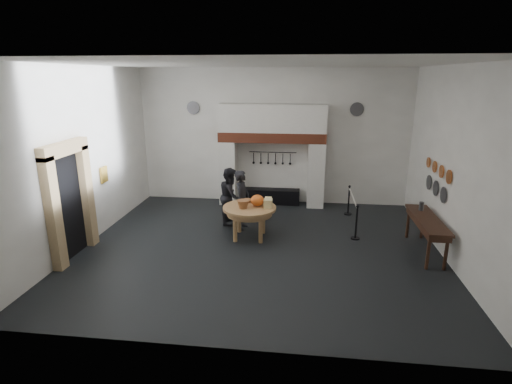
# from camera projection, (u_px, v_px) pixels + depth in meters

# --- Properties ---
(floor) EXTENTS (9.00, 8.00, 0.02)m
(floor) POSITION_uv_depth(u_px,v_px,m) (260.00, 247.00, 10.25)
(floor) COLOR black
(floor) RESTS_ON ground
(ceiling) EXTENTS (9.00, 8.00, 0.02)m
(ceiling) POSITION_uv_depth(u_px,v_px,m) (260.00, 64.00, 8.99)
(ceiling) COLOR silver
(ceiling) RESTS_ON wall_back
(wall_back) EXTENTS (9.00, 0.02, 4.50)m
(wall_back) POSITION_uv_depth(u_px,v_px,m) (273.00, 137.00, 13.43)
(wall_back) COLOR white
(wall_back) RESTS_ON floor
(wall_front) EXTENTS (9.00, 0.02, 4.50)m
(wall_front) POSITION_uv_depth(u_px,v_px,m) (230.00, 218.00, 5.81)
(wall_front) COLOR white
(wall_front) RESTS_ON floor
(wall_left) EXTENTS (0.02, 8.00, 4.50)m
(wall_left) POSITION_uv_depth(u_px,v_px,m) (84.00, 157.00, 10.13)
(wall_left) COLOR white
(wall_left) RESTS_ON floor
(wall_right) EXTENTS (0.02, 8.00, 4.50)m
(wall_right) POSITION_uv_depth(u_px,v_px,m) (456.00, 166.00, 9.10)
(wall_right) COLOR white
(wall_right) RESTS_ON floor
(chimney_pier_left) EXTENTS (0.55, 0.70, 2.15)m
(chimney_pier_left) POSITION_uv_depth(u_px,v_px,m) (229.00, 172.00, 13.60)
(chimney_pier_left) COLOR silver
(chimney_pier_left) RESTS_ON floor
(chimney_pier_right) EXTENTS (0.55, 0.70, 2.15)m
(chimney_pier_right) POSITION_uv_depth(u_px,v_px,m) (316.00, 175.00, 13.26)
(chimney_pier_right) COLOR silver
(chimney_pier_right) RESTS_ON floor
(hearth_brick_band) EXTENTS (3.50, 0.72, 0.32)m
(hearth_brick_band) POSITION_uv_depth(u_px,v_px,m) (272.00, 137.00, 13.08)
(hearth_brick_band) COLOR #9E442B
(hearth_brick_band) RESTS_ON chimney_pier_left
(chimney_hood) EXTENTS (3.50, 0.70, 0.90)m
(chimney_hood) POSITION_uv_depth(u_px,v_px,m) (272.00, 118.00, 12.91)
(chimney_hood) COLOR silver
(chimney_hood) RESTS_ON hearth_brick_band
(iron_range) EXTENTS (1.90, 0.45, 0.50)m
(iron_range) POSITION_uv_depth(u_px,v_px,m) (272.00, 196.00, 13.72)
(iron_range) COLOR black
(iron_range) RESTS_ON floor
(utensil_rail) EXTENTS (1.60, 0.02, 0.02)m
(utensil_rail) POSITION_uv_depth(u_px,v_px,m) (273.00, 152.00, 13.49)
(utensil_rail) COLOR black
(utensil_rail) RESTS_ON wall_back
(door_recess) EXTENTS (0.04, 1.10, 2.50)m
(door_recess) POSITION_uv_depth(u_px,v_px,m) (68.00, 207.00, 9.46)
(door_recess) COLOR black
(door_recess) RESTS_ON floor
(door_jamb_near) EXTENTS (0.22, 0.30, 2.60)m
(door_jamb_near) POSITION_uv_depth(u_px,v_px,m) (54.00, 215.00, 8.77)
(door_jamb_near) COLOR tan
(door_jamb_near) RESTS_ON floor
(door_jamb_far) EXTENTS (0.22, 0.30, 2.60)m
(door_jamb_far) POSITION_uv_depth(u_px,v_px,m) (87.00, 196.00, 10.10)
(door_jamb_far) COLOR tan
(door_jamb_far) RESTS_ON floor
(door_lintel) EXTENTS (0.22, 1.70, 0.30)m
(door_lintel) POSITION_uv_depth(u_px,v_px,m) (64.00, 149.00, 9.06)
(door_lintel) COLOR tan
(door_lintel) RESTS_ON door_jamb_near
(wall_plaque) EXTENTS (0.05, 0.34, 0.44)m
(wall_plaque) POSITION_uv_depth(u_px,v_px,m) (104.00, 175.00, 11.07)
(wall_plaque) COLOR gold
(wall_plaque) RESTS_ON wall_left
(work_table) EXTENTS (1.60, 1.60, 0.07)m
(work_table) POSITION_uv_depth(u_px,v_px,m) (249.00, 208.00, 10.66)
(work_table) COLOR tan
(work_table) RESTS_ON floor
(pumpkin) EXTENTS (0.36, 0.36, 0.31)m
(pumpkin) POSITION_uv_depth(u_px,v_px,m) (257.00, 200.00, 10.68)
(pumpkin) COLOR orange
(pumpkin) RESTS_ON work_table
(cheese_block_big) EXTENTS (0.22, 0.22, 0.24)m
(cheese_block_big) POSITION_uv_depth(u_px,v_px,m) (268.00, 204.00, 10.51)
(cheese_block_big) COLOR #D8C281
(cheese_block_big) RESTS_ON work_table
(cheese_block_small) EXTENTS (0.18, 0.18, 0.20)m
(cheese_block_small) POSITION_uv_depth(u_px,v_px,m) (268.00, 201.00, 10.81)
(cheese_block_small) COLOR #FFE498
(cheese_block_small) RESTS_ON work_table
(wicker_basket) EXTENTS (0.36, 0.36, 0.22)m
(wicker_basket) POSITION_uv_depth(u_px,v_px,m) (243.00, 204.00, 10.50)
(wicker_basket) COLOR brown
(wicker_basket) RESTS_ON work_table
(bread_loaf) EXTENTS (0.31, 0.18, 0.13)m
(bread_loaf) POSITION_uv_depth(u_px,v_px,m) (248.00, 200.00, 10.98)
(bread_loaf) COLOR #A8663B
(bread_loaf) RESTS_ON work_table
(visitor_near) EXTENTS (0.50, 0.68, 1.71)m
(visitor_near) POSITION_uv_depth(u_px,v_px,m) (242.00, 200.00, 11.29)
(visitor_near) COLOR black
(visitor_near) RESTS_ON floor
(visitor_far) EXTENTS (0.69, 0.86, 1.68)m
(visitor_far) POSITION_uv_depth(u_px,v_px,m) (231.00, 196.00, 11.72)
(visitor_far) COLOR black
(visitor_far) RESTS_ON floor
(side_table) EXTENTS (0.55, 2.20, 0.06)m
(side_table) POSITION_uv_depth(u_px,v_px,m) (427.00, 219.00, 9.73)
(side_table) COLOR #351C13
(side_table) RESTS_ON floor
(pewter_jug) EXTENTS (0.12, 0.12, 0.22)m
(pewter_jug) POSITION_uv_depth(u_px,v_px,m) (421.00, 206.00, 10.26)
(pewter_jug) COLOR #47474C
(pewter_jug) RESTS_ON side_table
(copper_pan_a) EXTENTS (0.03, 0.34, 0.34)m
(copper_pan_a) POSITION_uv_depth(u_px,v_px,m) (449.00, 177.00, 9.38)
(copper_pan_a) COLOR #C6662D
(copper_pan_a) RESTS_ON wall_right
(copper_pan_b) EXTENTS (0.03, 0.32, 0.32)m
(copper_pan_b) POSITION_uv_depth(u_px,v_px,m) (441.00, 172.00, 9.91)
(copper_pan_b) COLOR #C6662D
(copper_pan_b) RESTS_ON wall_right
(copper_pan_c) EXTENTS (0.03, 0.30, 0.30)m
(copper_pan_c) POSITION_uv_depth(u_px,v_px,m) (435.00, 167.00, 10.43)
(copper_pan_c) COLOR #C6662D
(copper_pan_c) RESTS_ON wall_right
(copper_pan_d) EXTENTS (0.03, 0.28, 0.28)m
(copper_pan_d) POSITION_uv_depth(u_px,v_px,m) (428.00, 162.00, 10.95)
(copper_pan_d) COLOR #C6662D
(copper_pan_d) RESTS_ON wall_right
(pewter_plate_left) EXTENTS (0.03, 0.40, 0.40)m
(pewter_plate_left) POSITION_uv_depth(u_px,v_px,m) (443.00, 195.00, 9.71)
(pewter_plate_left) COLOR #4C4C51
(pewter_plate_left) RESTS_ON wall_right
(pewter_plate_mid) EXTENTS (0.03, 0.40, 0.40)m
(pewter_plate_mid) POSITION_uv_depth(u_px,v_px,m) (436.00, 188.00, 10.28)
(pewter_plate_mid) COLOR #4C4C51
(pewter_plate_mid) RESTS_ON wall_right
(pewter_plate_right) EXTENTS (0.03, 0.40, 0.40)m
(pewter_plate_right) POSITION_uv_depth(u_px,v_px,m) (429.00, 182.00, 10.86)
(pewter_plate_right) COLOR #4C4C51
(pewter_plate_right) RESTS_ON wall_right
(pewter_plate_back_left) EXTENTS (0.44, 0.03, 0.44)m
(pewter_plate_back_left) POSITION_uv_depth(u_px,v_px,m) (193.00, 108.00, 13.44)
(pewter_plate_back_left) COLOR #4C4C51
(pewter_plate_back_left) RESTS_ON wall_back
(pewter_plate_back_right) EXTENTS (0.44, 0.03, 0.44)m
(pewter_plate_back_right) POSITION_uv_depth(u_px,v_px,m) (357.00, 109.00, 12.82)
(pewter_plate_back_right) COLOR #4C4C51
(pewter_plate_back_right) RESTS_ON wall_back
(barrier_post_near) EXTENTS (0.05, 0.05, 0.90)m
(barrier_post_near) POSITION_uv_depth(u_px,v_px,m) (356.00, 223.00, 10.66)
(barrier_post_near) COLOR black
(barrier_post_near) RESTS_ON floor
(barrier_post_far) EXTENTS (0.05, 0.05, 0.90)m
(barrier_post_far) POSITION_uv_depth(u_px,v_px,m) (349.00, 201.00, 12.57)
(barrier_post_far) COLOR black
(barrier_post_far) RESTS_ON floor
(barrier_rope) EXTENTS (0.04, 2.00, 0.04)m
(barrier_rope) POSITION_uv_depth(u_px,v_px,m) (353.00, 198.00, 11.50)
(barrier_rope) COLOR beige
(barrier_rope) RESTS_ON barrier_post_near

